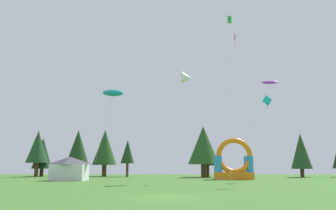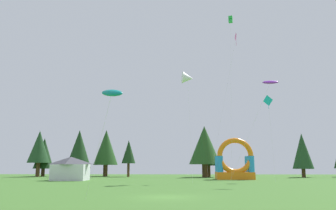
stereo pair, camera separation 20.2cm
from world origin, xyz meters
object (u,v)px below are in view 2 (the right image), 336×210
kite_pink_diamond (236,38)px  inflatable_yellow_castle (235,165)px  kite_purple_parafoil (270,82)px  festival_tent (71,168)px  kite_white_delta (188,78)px  kite_teal_parafoil (112,93)px  kite_green_box (230,20)px  kite_cyan_diamond (269,101)px

kite_pink_diamond → inflatable_yellow_castle: (-0.39, 3.10, -20.69)m
kite_purple_parafoil → kite_pink_diamond: size_ratio=0.55×
kite_pink_diamond → festival_tent: bearing=-177.9°
kite_white_delta → festival_tent: (-18.10, 5.20, -12.98)m
kite_teal_parafoil → festival_tent: kite_teal_parafoil is taller
kite_green_box → kite_white_delta: bearing=-132.1°
kite_purple_parafoil → kite_cyan_diamond: kite_purple_parafoil is taller
kite_purple_parafoil → kite_green_box: (-2.46, 14.54, 14.58)m
kite_teal_parafoil → kite_white_delta: 27.89m
kite_green_box → festival_tent: 36.49m
kite_teal_parafoil → inflatable_yellow_castle: size_ratio=1.16×
inflatable_yellow_castle → kite_green_box: bearing=-95.7°
kite_teal_parafoil → kite_purple_parafoil: kite_purple_parafoil is taller
kite_cyan_diamond → inflatable_yellow_castle: kite_cyan_diamond is taller
kite_white_delta → inflatable_yellow_castle: size_ratio=2.34×
kite_white_delta → kite_purple_parafoil: bearing=-29.8°
kite_purple_parafoil → kite_teal_parafoil: bearing=-128.5°
kite_purple_parafoil → kite_green_box: bearing=99.6°
kite_cyan_diamond → kite_green_box: 16.87m
kite_teal_parafoil → kite_white_delta: (5.89, 26.21, 7.51)m
kite_purple_parafoil → kite_cyan_diamond: 9.48m
kite_purple_parafoil → festival_tent: 32.35m
kite_green_box → festival_tent: kite_green_box is taller
kite_teal_parafoil → kite_purple_parafoil: (16.17, 20.31, 5.40)m
inflatable_yellow_castle → kite_purple_parafoil: bearing=-81.0°
kite_green_box → kite_pink_diamond: (0.45, -2.49, -4.28)m
kite_purple_parafoil → kite_white_delta: 12.04m
kite_pink_diamond → inflatable_yellow_castle: bearing=97.2°
kite_purple_parafoil → festival_tent: (-28.38, 11.10, -10.87)m
festival_tent → kite_pink_diamond: bearing=2.1°
kite_white_delta → inflatable_yellow_castle: bearing=49.6°
kite_purple_parafoil → inflatable_yellow_castle: bearing=99.0°
kite_cyan_diamond → kite_white_delta: size_ratio=0.80×
kite_white_delta → festival_tent: bearing=164.0°
kite_cyan_diamond → kite_pink_diamond: 12.14m
kite_white_delta → kite_green_box: kite_green_box is taller
kite_white_delta → festival_tent: 22.87m
inflatable_yellow_castle → festival_tent: 26.30m
kite_white_delta → kite_pink_diamond: 13.17m
kite_pink_diamond → kite_teal_parafoil: bearing=-113.6°
kite_pink_diamond → kite_green_box: bearing=100.3°
kite_cyan_diamond → kite_white_delta: bearing=-164.9°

